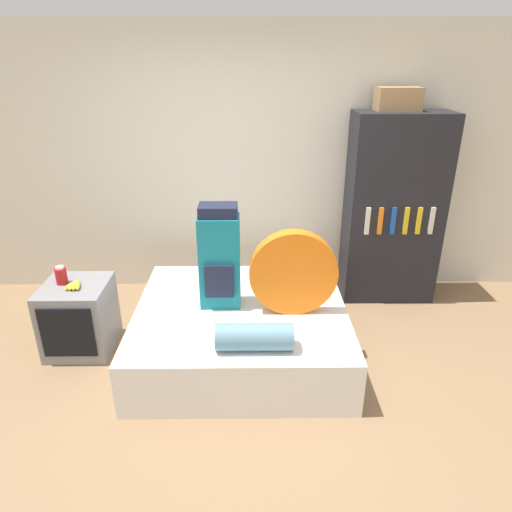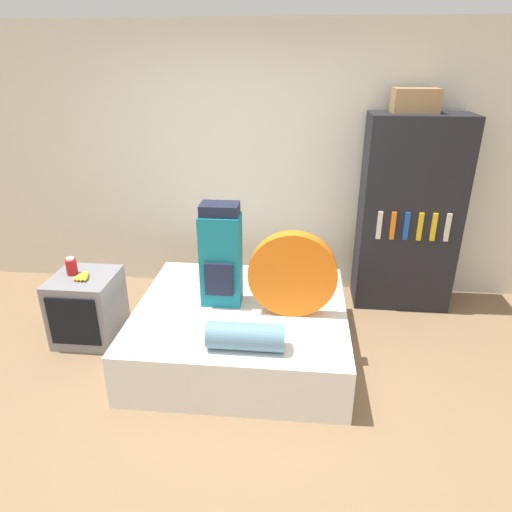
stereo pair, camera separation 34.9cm
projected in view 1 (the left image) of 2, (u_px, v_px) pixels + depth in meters
name	position (u px, v px, depth m)	size (l,w,h in m)	color
ground_plane	(250.00, 410.00, 3.20)	(16.00, 16.00, 0.00)	#846647
wall_back	(250.00, 165.00, 4.49)	(8.00, 0.05, 2.60)	silver
bed	(241.00, 330.00, 3.76)	(1.68, 1.56, 0.43)	white
backpack	(220.00, 258.00, 3.56)	(0.32, 0.24, 0.84)	#14707F
tent_bag	(293.00, 273.00, 3.48)	(0.68, 0.11, 0.68)	orange
sleeping_roll	(254.00, 337.00, 3.11)	(0.53, 0.19, 0.19)	#5B849E
television	(79.00, 317.00, 3.78)	(0.52, 0.54, 0.59)	gray
canister	(61.00, 275.00, 3.67)	(0.09, 0.09, 0.15)	#B2191E
banana_bunch	(75.00, 285.00, 3.63)	(0.13, 0.17, 0.04)	yellow
bookshelf	(393.00, 210.00, 4.41)	(0.89, 0.45, 1.83)	black
cardboard_box	(398.00, 99.00, 4.03)	(0.38, 0.24, 0.20)	#99754C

